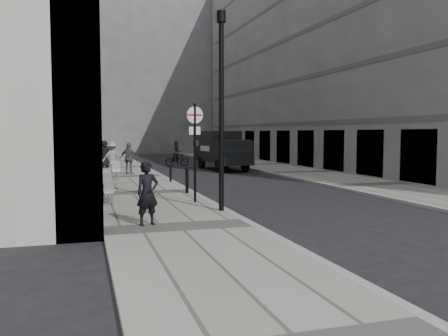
# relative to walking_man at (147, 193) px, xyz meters

# --- Properties ---
(ground) EXTENTS (120.00, 120.00, 0.00)m
(ground) POSITION_rel_walking_man_xyz_m (2.79, -3.14, -0.99)
(ground) COLOR black
(ground) RESTS_ON ground
(sidewalk) EXTENTS (4.00, 60.00, 0.12)m
(sidewalk) POSITION_rel_walking_man_xyz_m (0.79, 14.86, -0.93)
(sidewalk) COLOR gray
(sidewalk) RESTS_ON ground
(far_sidewalk) EXTENTS (4.00, 60.00, 0.12)m
(far_sidewalk) POSITION_rel_walking_man_xyz_m (11.79, 14.86, -0.93)
(far_sidewalk) COLOR gray
(far_sidewalk) RESTS_ON ground
(building_left) EXTENTS (4.00, 45.00, 18.00)m
(building_left) POSITION_rel_walking_man_xyz_m (-3.21, 21.36, 8.01)
(building_left) COLOR beige
(building_left) RESTS_ON ground
(building_right) EXTENTS (6.00, 45.00, 20.00)m
(building_right) POSITION_rel_walking_man_xyz_m (16.79, 21.36, 9.01)
(building_right) COLOR gray
(building_right) RESTS_ON ground
(building_far) EXTENTS (24.00, 16.00, 22.00)m
(building_far) POSITION_rel_walking_man_xyz_m (4.29, 52.86, 10.01)
(building_far) COLOR gray
(building_far) RESTS_ON ground
(walking_man) EXTENTS (0.72, 0.58, 1.73)m
(walking_man) POSITION_rel_walking_man_xyz_m (0.00, 0.00, 0.00)
(walking_man) COLOR black
(walking_man) RESTS_ON sidewalk
(sign_post) EXTENTS (0.61, 0.14, 3.54)m
(sign_post) POSITION_rel_walking_man_xyz_m (2.19, 3.74, 1.40)
(sign_post) COLOR black
(sign_post) RESTS_ON sidewalk
(lamppost) EXTENTS (0.28, 0.28, 6.31)m
(lamppost) POSITION_rel_walking_man_xyz_m (2.59, 1.73, 2.64)
(lamppost) COLOR black
(lamppost) RESTS_ON sidewalk
(bollard_near) EXTENTS (0.11, 0.11, 0.81)m
(bollard_near) POSITION_rel_walking_man_xyz_m (2.64, 11.21, -0.46)
(bollard_near) COLOR black
(bollard_near) RESTS_ON sidewalk
(bollard_far) EXTENTS (0.13, 0.13, 1.00)m
(bollard_far) POSITION_rel_walking_man_xyz_m (2.46, 6.37, -0.37)
(bollard_far) COLOR black
(bollard_far) RESTS_ON sidewalk
(panel_van) EXTENTS (2.60, 5.99, 2.75)m
(panel_van) POSITION_rel_walking_man_xyz_m (7.79, 19.46, 0.56)
(panel_van) COLOR black
(panel_van) RESTS_ON ground
(cyclist) EXTENTS (1.90, 0.78, 2.01)m
(cyclist) POSITION_rel_walking_man_xyz_m (5.48, 24.19, -0.20)
(cyclist) COLOR black
(cyclist) RESTS_ON ground
(pedestrian_a) EXTENTS (1.22, 0.85, 1.92)m
(pedestrian_a) POSITION_rel_walking_man_xyz_m (1.01, 16.15, 0.10)
(pedestrian_a) COLOR #515255
(pedestrian_a) RESTS_ON sidewalk
(pedestrian_b) EXTENTS (1.32, 0.86, 1.93)m
(pedestrian_b) POSITION_rel_walking_man_xyz_m (0.08, 17.73, 0.10)
(pedestrian_b) COLOR gray
(pedestrian_b) RESTS_ON sidewalk
(pedestrian_c) EXTENTS (1.06, 0.79, 1.97)m
(pedestrian_c) POSITION_rel_walking_man_xyz_m (-0.18, 22.21, 0.12)
(pedestrian_c) COLOR black
(pedestrian_c) RESTS_ON sidewalk
(cafe_table_near) EXTENTS (0.74, 1.67, 0.95)m
(cafe_table_near) POSITION_rel_walking_man_xyz_m (-0.81, 6.61, -0.38)
(cafe_table_near) COLOR silver
(cafe_table_near) RESTS_ON sidewalk
(cafe_table_mid) EXTENTS (0.62, 1.41, 0.80)m
(cafe_table_mid) POSITION_rel_walking_man_xyz_m (-0.81, 4.66, -0.46)
(cafe_table_mid) COLOR #B1B1B3
(cafe_table_mid) RESTS_ON sidewalk
(cafe_table_far) EXTENTS (0.76, 1.73, 0.98)m
(cafe_table_far) POSITION_rel_walking_man_xyz_m (-0.01, 12.98, -0.37)
(cafe_table_far) COLOR silver
(cafe_table_far) RESTS_ON sidewalk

